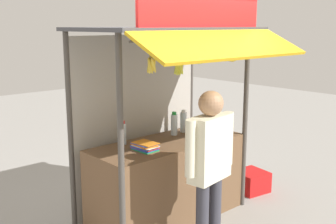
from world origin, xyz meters
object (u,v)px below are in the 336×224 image
magazine_stack_center (200,132)px  vendor_person (210,159)px  water_bottle_back_right (183,122)px  water_bottle_rear_center (174,124)px  plastic_crate (251,181)px  banana_bunch_inner_right (179,66)px  banana_bunch_rightmost (199,57)px  magazine_stack_front_left (145,146)px  banana_bunch_inner_left (151,65)px  water_bottle_back_left (123,133)px  banana_bunch_leftmost (233,55)px

magazine_stack_center → vendor_person: size_ratio=0.17×
vendor_person → water_bottle_back_right: bearing=-131.6°
water_bottle_rear_center → plastic_crate: bearing=-17.7°
banana_bunch_inner_right → plastic_crate: 2.41m
banana_bunch_rightmost → magazine_stack_center: bearing=41.4°
water_bottle_back_right → magazine_stack_front_left: 0.89m
banana_bunch_inner_left → banana_bunch_inner_right: bearing=-0.1°
water_bottle_back_left → banana_bunch_inner_right: bearing=-78.9°
water_bottle_back_right → water_bottle_rear_center: water_bottle_rear_center is taller
water_bottle_back_left → water_bottle_back_right: water_bottle_back_right is taller
water_bottle_back_left → banana_bunch_inner_right: banana_bunch_inner_right is taller
magazine_stack_center → plastic_crate: size_ratio=0.71×
banana_bunch_inner_left → plastic_crate: size_ratio=0.72×
water_bottle_back_left → banana_bunch_inner_left: bearing=-105.1°
banana_bunch_leftmost → banana_bunch_inner_right: bearing=-179.9°
banana_bunch_rightmost → banana_bunch_inner_left: 0.63m
magazine_stack_center → magazine_stack_front_left: (-0.89, -0.04, 0.00)m
magazine_stack_front_left → water_bottle_rear_center: bearing=20.8°
water_bottle_rear_center → banana_bunch_rightmost: 1.11m
banana_bunch_inner_right → magazine_stack_front_left: bearing=104.6°
water_bottle_back_left → water_bottle_rear_center: 0.71m
magazine_stack_center → banana_bunch_inner_left: size_ratio=0.98×
water_bottle_rear_center → banana_bunch_rightmost: bearing=-112.7°
banana_bunch_inner_right → vendor_person: (0.04, -0.40, -0.86)m
water_bottle_back_right → plastic_crate: bearing=-22.0°
banana_bunch_inner_left → banana_bunch_inner_right: size_ratio=0.87×
water_bottle_rear_center → banana_bunch_leftmost: bearing=-68.2°
banana_bunch_leftmost → vendor_person: 1.27m
banana_bunch_leftmost → plastic_crate: banana_bunch_leftmost is taller
banana_bunch_leftmost → banana_bunch_inner_left: size_ratio=0.86×
banana_bunch_leftmost → plastic_crate: bearing=19.5°
magazine_stack_front_left → vendor_person: (0.14, -0.80, 0.02)m
water_bottle_back_left → magazine_stack_center: bearing=-18.1°
water_bottle_back_right → banana_bunch_rightmost: 1.19m
water_bottle_back_right → banana_bunch_inner_left: 1.52m
water_bottle_rear_center → banana_bunch_inner_left: size_ratio=1.00×
vendor_person → plastic_crate: size_ratio=4.15×
water_bottle_rear_center → water_bottle_back_right: bearing=7.2°
magazine_stack_center → banana_bunch_rightmost: bearing=-138.6°
banana_bunch_inner_left → plastic_crate: bearing=8.5°
water_bottle_back_left → vendor_person: size_ratio=0.16×
magazine_stack_center → vendor_person: vendor_person is taller
water_bottle_rear_center → water_bottle_back_left: bearing=172.9°
banana_bunch_leftmost → banana_bunch_inner_left: 1.17m
vendor_person → plastic_crate: vendor_person is taller
banana_bunch_inner_right → vendor_person: 0.94m
banana_bunch_inner_left → vendor_person: banana_bunch_inner_left is taller
water_bottle_back_left → vendor_person: vendor_person is taller
water_bottle_back_right → magazine_stack_front_left: size_ratio=0.99×
water_bottle_rear_center → vendor_person: 1.18m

